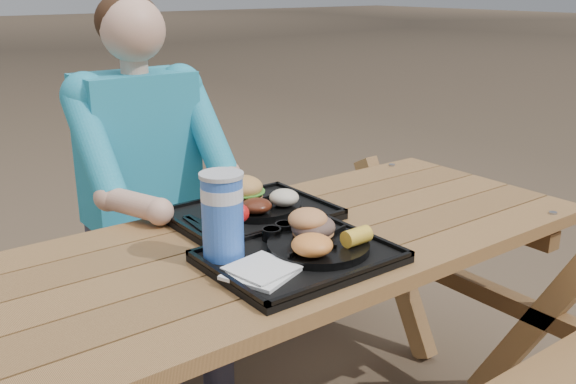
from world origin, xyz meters
TOP-DOWN VIEW (x-y plane):
  - picnic_table at (0.00, 0.00)m, footprint 1.80×1.49m
  - tray_near at (-0.08, -0.15)m, footprint 0.45×0.35m
  - tray_far at (0.00, 0.18)m, footprint 0.45×0.35m
  - plate_near at (-0.02, -0.15)m, footprint 0.26×0.26m
  - plate_far at (0.03, 0.19)m, footprint 0.26×0.26m
  - napkin_stack at (-0.22, -0.19)m, footprint 0.18×0.18m
  - soda_cup at (-0.23, -0.04)m, footprint 0.10×0.10m
  - condiment_bbq at (-0.07, -0.03)m, footprint 0.05×0.05m
  - condiment_mustard at (-0.02, -0.02)m, footprint 0.05×0.05m
  - sandwich at (0.00, -0.11)m, footprint 0.11×0.11m
  - mac_cheese at (-0.08, -0.20)m, footprint 0.10×0.10m
  - corn_cob at (0.05, -0.22)m, footprint 0.08×0.08m
  - cutlery_far at (-0.16, 0.19)m, footprint 0.04×0.14m
  - burger at (0.01, 0.24)m, footprint 0.13×0.13m
  - baked_beans at (-0.02, 0.12)m, footprint 0.09×0.09m
  - potato_salad at (0.08, 0.13)m, footprint 0.09×0.09m
  - diner at (-0.10, 0.70)m, footprint 0.48×0.84m

SIDE VIEW (x-z plane):
  - picnic_table at x=0.00m, z-range 0.00..0.75m
  - diner at x=-0.10m, z-range 0.00..1.28m
  - tray_near at x=-0.08m, z-range 0.75..0.77m
  - tray_far at x=0.00m, z-range 0.75..0.77m
  - cutlery_far at x=-0.16m, z-range 0.77..0.78m
  - napkin_stack at x=-0.22m, z-range 0.77..0.79m
  - plate_near at x=-0.02m, z-range 0.77..0.79m
  - plate_far at x=0.03m, z-range 0.77..0.79m
  - condiment_bbq at x=-0.07m, z-range 0.77..0.80m
  - condiment_mustard at x=-0.02m, z-range 0.77..0.80m
  - baked_beans at x=-0.02m, z-range 0.79..0.83m
  - corn_cob at x=0.05m, z-range 0.79..0.83m
  - potato_salad at x=0.08m, z-range 0.79..0.84m
  - mac_cheese at x=-0.08m, z-range 0.79..0.84m
  - sandwich at x=0.00m, z-range 0.79..0.90m
  - burger at x=0.01m, z-range 0.79..0.90m
  - soda_cup at x=-0.23m, z-range 0.77..0.98m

